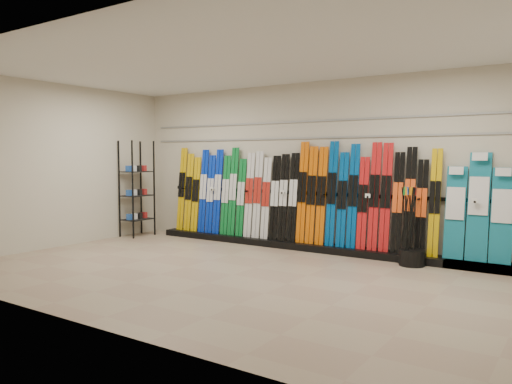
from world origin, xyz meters
The scene contains 12 objects.
floor centered at (0.00, 0.00, 0.00)m, with size 8.00×8.00×0.00m, color gray.
back_wall centered at (0.00, 2.50, 1.50)m, with size 8.00×8.00×0.00m, color beige.
left_wall centered at (-4.00, 0.00, 1.50)m, with size 5.00×5.00×0.00m, color beige.
ceiling centered at (0.00, 0.00, 3.00)m, with size 8.00×8.00×0.00m, color silver.
ski_rack_base centered at (0.22, 2.28, 0.06)m, with size 8.00×0.40×0.12m, color black.
skis centered at (-0.43, 2.32, 0.95)m, with size 5.38×0.21×1.81m.
snowboards centered at (2.77, 2.35, 0.85)m, with size 0.94×0.25×1.61m.
accessory_rack centered at (-3.75, 1.70, 1.00)m, with size 0.40×0.60×1.99m, color black.
pole_bin centered at (1.92, 2.00, 0.12)m, with size 0.39×0.39×0.25m, color black.
ski_poles centered at (1.86, 2.00, 0.61)m, with size 0.25×0.29×1.18m.
slatwall_rail_0 centered at (0.00, 2.48, 2.00)m, with size 7.60×0.02×0.03m, color gray.
slatwall_rail_1 centered at (0.00, 2.48, 2.30)m, with size 7.60×0.02×0.03m, color gray.
Camera 1 is at (4.11, -5.57, 1.65)m, focal length 35.00 mm.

